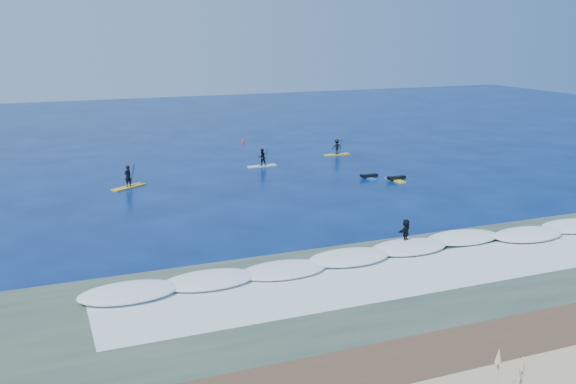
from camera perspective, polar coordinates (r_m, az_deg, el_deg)
name	(u,v)px	position (r m, az deg, el deg)	size (l,w,h in m)	color
ground	(322,209)	(45.45, 3.04, -1.53)	(160.00, 160.00, 0.00)	#031440
wet_sand_strip	(545,343)	(28.74, 21.85, -12.37)	(90.00, 5.00, 0.08)	#513A26
shallow_water	(437,278)	(33.96, 13.12, -7.49)	(90.00, 13.00, 0.01)	#324436
breaking_wave	(396,254)	(37.07, 9.59, -5.44)	(40.00, 6.00, 0.30)	white
whitewater	(426,272)	(34.72, 12.18, -6.95)	(34.00, 5.00, 0.02)	silver
sup_paddler_left	(128,180)	(52.92, -14.03, 1.07)	(2.94, 2.26, 2.11)	gold
sup_paddler_center	(262,159)	(59.34, -2.34, 2.96)	(2.78, 0.89, 1.92)	silver
sup_paddler_right	(337,148)	(64.92, 4.36, 3.93)	(2.65, 0.69, 1.86)	gold
prone_paddler_near	(396,179)	(54.66, 9.56, 1.18)	(1.80, 2.28, 0.47)	yellow
prone_paddler_far	(369,176)	(55.15, 7.18, 1.38)	(1.69, 2.13, 0.45)	blue
wave_surfer	(406,233)	(38.12, 10.41, -3.56)	(2.05, 1.69, 1.52)	white
marker_buoy	(243,142)	(71.30, -4.03, 4.49)	(0.25, 0.25, 0.60)	red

